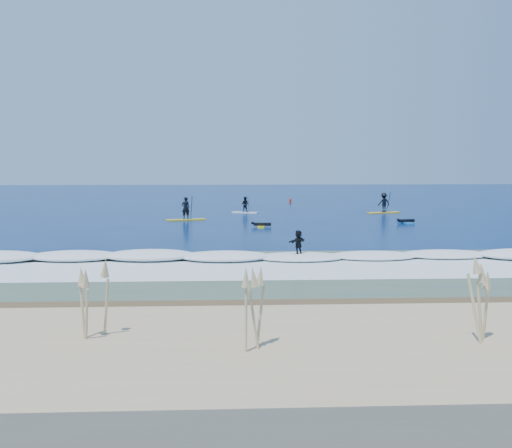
{
  "coord_description": "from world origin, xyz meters",
  "views": [
    {
      "loc": [
        -2.69,
        -39.91,
        5.28
      ],
      "look_at": [
        -0.85,
        1.26,
        0.6
      ],
      "focal_mm": 40.0,
      "sensor_mm": 36.0,
      "label": 1
    }
  ],
  "objects_px": {
    "sup_paddler_right": "(384,204)",
    "wave_surfer": "(298,244)",
    "sup_paddler_left": "(186,212)",
    "marker_buoy": "(290,201)",
    "prone_paddler_near": "(261,225)",
    "sup_paddler_center": "(245,206)",
    "prone_paddler_far": "(405,221)"
  },
  "relations": [
    {
      "from": "sup_paddler_center",
      "to": "prone_paddler_near",
      "type": "height_order",
      "value": "sup_paddler_center"
    },
    {
      "from": "prone_paddler_near",
      "to": "wave_surfer",
      "type": "height_order",
      "value": "wave_surfer"
    },
    {
      "from": "sup_paddler_center",
      "to": "wave_surfer",
      "type": "relative_size",
      "value": 1.49
    },
    {
      "from": "sup_paddler_center",
      "to": "prone_paddler_near",
      "type": "distance_m",
      "value": 11.85
    },
    {
      "from": "prone_paddler_near",
      "to": "sup_paddler_right",
      "type": "bearing_deg",
      "value": -44.05
    },
    {
      "from": "sup_paddler_right",
      "to": "prone_paddler_near",
      "type": "relative_size",
      "value": 1.68
    },
    {
      "from": "marker_buoy",
      "to": "sup_paddler_center",
      "type": "bearing_deg",
      "value": -114.4
    },
    {
      "from": "marker_buoy",
      "to": "sup_paddler_left",
      "type": "bearing_deg",
      "value": -119.81
    },
    {
      "from": "sup_paddler_right",
      "to": "prone_paddler_far",
      "type": "relative_size",
      "value": 1.68
    },
    {
      "from": "prone_paddler_far",
      "to": "wave_surfer",
      "type": "xyz_separation_m",
      "value": [
        -10.96,
        -16.71,
        0.66
      ]
    },
    {
      "from": "prone_paddler_far",
      "to": "marker_buoy",
      "type": "distance_m",
      "value": 23.73
    },
    {
      "from": "prone_paddler_near",
      "to": "wave_surfer",
      "type": "bearing_deg",
      "value": -170.42
    },
    {
      "from": "prone_paddler_far",
      "to": "marker_buoy",
      "type": "height_order",
      "value": "marker_buoy"
    },
    {
      "from": "prone_paddler_far",
      "to": "wave_surfer",
      "type": "relative_size",
      "value": 1.13
    },
    {
      "from": "sup_paddler_right",
      "to": "prone_paddler_near",
      "type": "distance_m",
      "value": 16.85
    },
    {
      "from": "sup_paddler_center",
      "to": "prone_paddler_far",
      "type": "height_order",
      "value": "sup_paddler_center"
    },
    {
      "from": "sup_paddler_left",
      "to": "sup_paddler_center",
      "type": "relative_size",
      "value": 1.29
    },
    {
      "from": "prone_paddler_near",
      "to": "prone_paddler_far",
      "type": "height_order",
      "value": "prone_paddler_near"
    },
    {
      "from": "prone_paddler_near",
      "to": "prone_paddler_far",
      "type": "xyz_separation_m",
      "value": [
        12.14,
        2.1,
        -0.0
      ]
    },
    {
      "from": "sup_paddler_left",
      "to": "wave_surfer",
      "type": "distance_m",
      "value": 21.15
    },
    {
      "from": "sup_paddler_center",
      "to": "prone_paddler_far",
      "type": "bearing_deg",
      "value": -14.59
    },
    {
      "from": "sup_paddler_left",
      "to": "sup_paddler_center",
      "type": "distance_m",
      "value": 8.5
    },
    {
      "from": "prone_paddler_far",
      "to": "sup_paddler_left",
      "type": "bearing_deg",
      "value": 68.65
    },
    {
      "from": "prone_paddler_far",
      "to": "sup_paddler_center",
      "type": "bearing_deg",
      "value": 41.66
    },
    {
      "from": "sup_paddler_right",
      "to": "prone_paddler_near",
      "type": "xyz_separation_m",
      "value": [
        -12.71,
        -11.04,
        -0.77
      ]
    },
    {
      "from": "sup_paddler_left",
      "to": "marker_buoy",
      "type": "height_order",
      "value": "sup_paddler_left"
    },
    {
      "from": "sup_paddler_left",
      "to": "marker_buoy",
      "type": "distance_m",
      "value": 22.5
    },
    {
      "from": "sup_paddler_right",
      "to": "wave_surfer",
      "type": "bearing_deg",
      "value": -128.68
    },
    {
      "from": "sup_paddler_center",
      "to": "sup_paddler_left",
      "type": "bearing_deg",
      "value": -107.0
    },
    {
      "from": "sup_paddler_center",
      "to": "prone_paddler_far",
      "type": "xyz_separation_m",
      "value": [
        13.12,
        -9.69,
        -0.55
      ]
    },
    {
      "from": "sup_paddler_right",
      "to": "wave_surfer",
      "type": "xyz_separation_m",
      "value": [
        -11.54,
        -25.64,
        -0.11
      ]
    },
    {
      "from": "marker_buoy",
      "to": "prone_paddler_near",
      "type": "bearing_deg",
      "value": -101.15
    }
  ]
}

